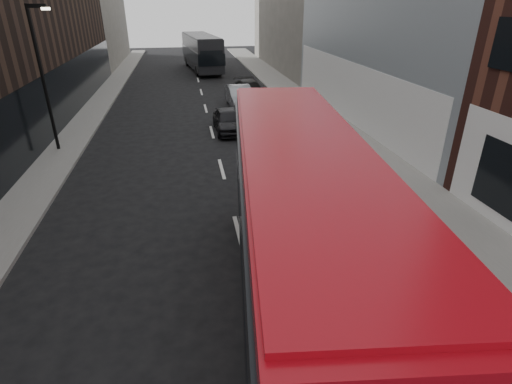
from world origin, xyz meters
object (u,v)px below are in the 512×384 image
grey_bus (202,52)px  car_a (228,120)px  red_bus (299,226)px  car_b (240,97)px  street_lamp (43,70)px  car_c (250,90)px

grey_bus → car_a: 24.01m
red_bus → car_b: size_ratio=2.50×
street_lamp → red_bus: 16.81m
car_c → car_a: bearing=-111.9°
red_bus → grey_bus: red_bus is taller
car_b → grey_bus: bearing=93.6°
street_lamp → car_a: 10.07m
car_a → car_c: 8.82m
red_bus → car_b: red_bus is taller
street_lamp → red_bus: bearing=-57.1°
red_bus → car_c: bearing=90.1°
street_lamp → grey_bus: size_ratio=0.58×
street_lamp → car_b: size_ratio=1.48×
street_lamp → car_b: bearing=36.5°
grey_bus → car_c: 15.91m
grey_bus → car_c: grey_bus is taller
car_c → street_lamp: bearing=-142.9°
grey_bus → car_a: grey_bus is taller
grey_bus → car_a: size_ratio=2.94×
street_lamp → red_bus: (9.10, -14.04, -1.59)m
street_lamp → car_b: street_lamp is taller
grey_bus → car_c: (2.93, -15.58, -1.33)m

